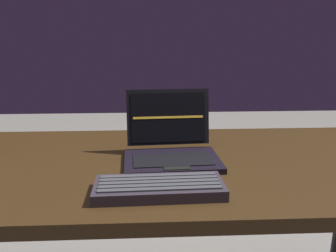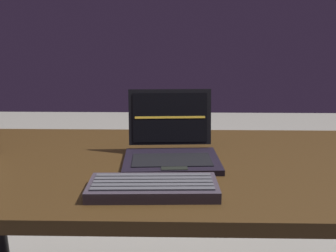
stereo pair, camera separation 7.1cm
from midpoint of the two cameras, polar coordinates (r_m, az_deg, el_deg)
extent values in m
cube|color=black|center=(1.15, -0.72, -6.73)|extent=(1.75, 0.77, 0.04)
cube|color=black|center=(1.12, -1.14, -5.88)|extent=(0.32, 0.23, 0.02)
cube|color=black|center=(1.10, -1.07, -5.66)|extent=(0.26, 0.13, 0.00)
cube|color=black|center=(1.03, -0.73, -6.99)|extent=(0.08, 0.04, 0.00)
cube|color=black|center=(1.19, -1.68, 1.49)|extent=(0.29, 0.06, 0.19)
cube|color=black|center=(1.19, -1.66, 1.38)|extent=(0.26, 0.05, 0.17)
cube|color=yellow|center=(1.19, -1.66, 1.45)|extent=(0.24, 0.02, 0.01)
cube|color=#2B252D|center=(0.92, -3.71, -10.30)|extent=(0.35, 0.15, 0.03)
cube|color=#38383D|center=(0.87, -3.68, -10.48)|extent=(0.31, 0.03, 0.00)
cube|color=#38383D|center=(0.89, -3.70, -9.89)|extent=(0.31, 0.03, 0.00)
cube|color=#38383D|center=(0.91, -3.73, -9.32)|extent=(0.31, 0.03, 0.00)
cube|color=#38383D|center=(0.93, -3.75, -8.78)|extent=(0.31, 0.03, 0.00)
cube|color=#38383D|center=(0.95, -3.77, -8.26)|extent=(0.31, 0.03, 0.00)
camera|label=1|loc=(0.04, -91.93, -0.52)|focal=36.56mm
camera|label=2|loc=(0.04, 88.07, 0.52)|focal=36.56mm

